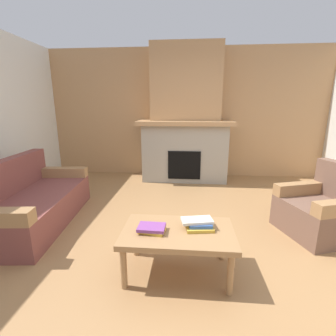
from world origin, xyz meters
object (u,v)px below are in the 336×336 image
(armchair, at_px, (323,211))
(coffee_table, at_px, (178,236))
(fireplace, at_px, (185,124))
(couch, at_px, (31,203))

(armchair, relative_size, coffee_table, 0.96)
(fireplace, relative_size, coffee_table, 2.70)
(fireplace, xyz_separation_m, couch, (-1.96, -2.26, -0.88))
(armchair, bearing_deg, couch, -179.20)
(fireplace, relative_size, couch, 1.44)
(couch, relative_size, coffee_table, 1.87)
(coffee_table, bearing_deg, armchair, 27.14)
(couch, height_order, armchair, same)
(fireplace, bearing_deg, coffee_table, -90.07)
(fireplace, bearing_deg, armchair, -52.39)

